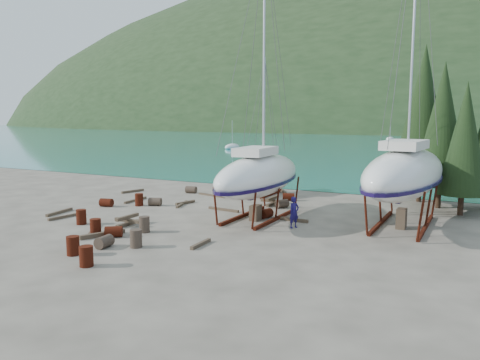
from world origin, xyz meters
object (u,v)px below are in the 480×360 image
at_px(large_sailboat_far, 405,173).
at_px(small_sailboat_shore, 262,173).
at_px(large_sailboat_near, 259,175).
at_px(worker, 294,212).

distance_m(large_sailboat_far, small_sailboat_shore, 13.57).
bearing_deg(large_sailboat_near, large_sailboat_far, 10.14).
height_order(large_sailboat_near, small_sailboat_shore, large_sailboat_near).
xyz_separation_m(large_sailboat_near, worker, (2.79, -1.26, -1.86)).
relative_size(large_sailboat_far, small_sailboat_shore, 1.74).
xyz_separation_m(small_sailboat_shore, worker, (6.49, -9.61, -0.91)).
xyz_separation_m(large_sailboat_far, small_sailboat_shore, (-11.93, 6.35, -1.30)).
bearing_deg(large_sailboat_near, worker, -27.85).
relative_size(large_sailboat_near, worker, 9.56).
relative_size(large_sailboat_far, worker, 10.64).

